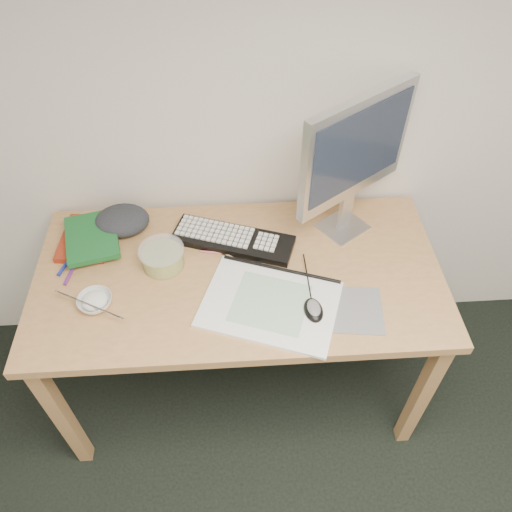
% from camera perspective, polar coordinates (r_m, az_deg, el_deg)
% --- Properties ---
extents(desk, '(1.40, 0.70, 0.75)m').
position_cam_1_polar(desk, '(1.78, -1.94, -3.54)').
color(desk, tan).
rests_on(desk, ground).
extents(mousepad, '(0.23, 0.21, 0.00)m').
position_cam_1_polar(mousepad, '(1.64, 10.72, -6.04)').
color(mousepad, slate).
rests_on(mousepad, desk).
extents(sketchpad, '(0.51, 0.43, 0.01)m').
position_cam_1_polar(sketchpad, '(1.62, 1.62, -5.51)').
color(sketchpad, white).
rests_on(sketchpad, desk).
extents(keyboard, '(0.46, 0.28, 0.03)m').
position_cam_1_polar(keyboard, '(1.80, -2.63, 1.86)').
color(keyboard, black).
rests_on(keyboard, desk).
extents(monitor, '(0.40, 0.29, 0.54)m').
position_cam_1_polar(monitor, '(1.68, 11.33, 11.50)').
color(monitor, silver).
rests_on(monitor, desk).
extents(mouse, '(0.07, 0.10, 0.03)m').
position_cam_1_polar(mouse, '(1.59, 6.62, -5.93)').
color(mouse, black).
rests_on(mouse, sketchpad).
extents(rice_bowl, '(0.12, 0.12, 0.03)m').
position_cam_1_polar(rice_bowl, '(1.69, -17.91, -4.99)').
color(rice_bowl, silver).
rests_on(rice_bowl, desk).
extents(chopsticks, '(0.23, 0.14, 0.02)m').
position_cam_1_polar(chopsticks, '(1.66, -18.57, -5.27)').
color(chopsticks, silver).
rests_on(chopsticks, rice_bowl).
extents(fruit_tub, '(0.19, 0.19, 0.08)m').
position_cam_1_polar(fruit_tub, '(1.74, -10.64, -0.14)').
color(fruit_tub, gold).
rests_on(fruit_tub, desk).
extents(book_red, '(0.19, 0.24, 0.02)m').
position_cam_1_polar(book_red, '(1.91, -18.81, 1.95)').
color(book_red, maroon).
rests_on(book_red, desk).
extents(book_green, '(0.23, 0.28, 0.02)m').
position_cam_1_polar(book_green, '(1.87, -18.27, 2.05)').
color(book_green, '#165B27').
rests_on(book_green, book_red).
extents(cloth_lump, '(0.19, 0.17, 0.07)m').
position_cam_1_polar(cloth_lump, '(1.91, -15.05, 3.93)').
color(cloth_lump, '#27292E').
rests_on(cloth_lump, desk).
extents(pencil_pink, '(0.20, 0.04, 0.01)m').
position_cam_1_polar(pencil_pink, '(1.77, -3.24, 0.27)').
color(pencil_pink, '#CA6575').
rests_on(pencil_pink, desk).
extents(pencil_tan, '(0.15, 0.11, 0.01)m').
position_cam_1_polar(pencil_tan, '(1.76, -2.96, -0.04)').
color(pencil_tan, tan).
rests_on(pencil_tan, desk).
extents(pencil_black, '(0.18, 0.04, 0.01)m').
position_cam_1_polar(pencil_black, '(1.74, 0.68, -0.66)').
color(pencil_black, black).
rests_on(pencil_black, desk).
extents(marker_blue, '(0.05, 0.13, 0.01)m').
position_cam_1_polar(marker_blue, '(1.86, -20.70, -0.59)').
color(marker_blue, '#1B2997').
rests_on(marker_blue, desk).
extents(marker_orange, '(0.05, 0.12, 0.01)m').
position_cam_1_polar(marker_orange, '(1.89, -19.37, 0.88)').
color(marker_orange, orange).
rests_on(marker_orange, desk).
extents(marker_purple, '(0.04, 0.13, 0.01)m').
position_cam_1_polar(marker_purple, '(1.82, -20.32, -1.57)').
color(marker_purple, '#64217C').
rests_on(marker_purple, desk).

